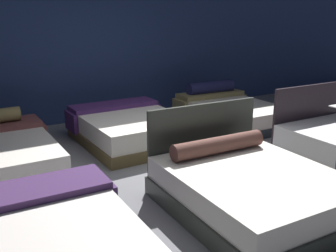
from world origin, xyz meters
name	(u,v)px	position (x,y,z in m)	size (l,w,h in m)	color
ground_plane	(174,167)	(0.00, 0.00, -0.01)	(18.00, 18.00, 0.02)	slate
showroom_back_wall	(92,30)	(0.00, 3.02, 1.75)	(18.00, 0.06, 3.50)	navy
bed_0	(42,250)	(-2.14, -1.43, 0.22)	(1.66, 2.05, 0.49)	black
bed_1	(250,188)	(0.05, -1.47, 0.25)	(1.70, 1.99, 1.00)	#30342D
bed_4	(130,128)	(-0.06, 1.29, 0.24)	(1.64, 1.93, 0.54)	brown
bed_5	(230,111)	(2.12, 1.36, 0.23)	(1.57, 2.09, 0.72)	black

